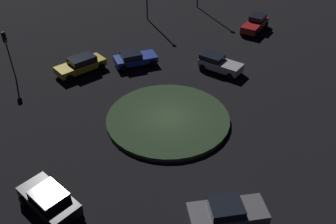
{
  "coord_description": "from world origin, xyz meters",
  "views": [
    {
      "loc": [
        9.54,
        -19.83,
        16.72
      ],
      "look_at": [
        0.0,
        0.0,
        0.78
      ],
      "focal_mm": 38.44,
      "sensor_mm": 36.0,
      "label": 1
    }
  ],
  "objects_px": {
    "car_red": "(255,24)",
    "traffic_light_west": "(7,46)",
    "car_blue": "(135,58)",
    "car_black": "(49,200)",
    "car_yellow": "(81,64)",
    "car_silver": "(219,63)",
    "car_grey": "(227,213)"
  },
  "relations": [
    {
      "from": "car_red",
      "to": "traffic_light_west",
      "type": "xyz_separation_m",
      "value": [
        -16.8,
        -20.12,
        2.35
      ]
    },
    {
      "from": "car_blue",
      "to": "car_yellow",
      "type": "height_order",
      "value": "car_yellow"
    },
    {
      "from": "car_silver",
      "to": "car_blue",
      "type": "xyz_separation_m",
      "value": [
        -7.64,
        -2.45,
        -0.03
      ]
    },
    {
      "from": "car_black",
      "to": "traffic_light_west",
      "type": "bearing_deg",
      "value": -22.37
    },
    {
      "from": "car_yellow",
      "to": "traffic_light_west",
      "type": "height_order",
      "value": "traffic_light_west"
    },
    {
      "from": "car_black",
      "to": "car_blue",
      "type": "relative_size",
      "value": 1.02
    },
    {
      "from": "car_blue",
      "to": "car_silver",
      "type": "bearing_deg",
      "value": -28.64
    },
    {
      "from": "car_red",
      "to": "car_yellow",
      "type": "xyz_separation_m",
      "value": [
        -12.07,
        -16.56,
        -0.03
      ]
    },
    {
      "from": "car_blue",
      "to": "car_black",
      "type": "bearing_deg",
      "value": -122.3
    },
    {
      "from": "car_grey",
      "to": "car_blue",
      "type": "bearing_deg",
      "value": -79.88
    },
    {
      "from": "car_black",
      "to": "car_silver",
      "type": "relative_size",
      "value": 1.01
    },
    {
      "from": "traffic_light_west",
      "to": "car_blue",
      "type": "bearing_deg",
      "value": 37.82
    },
    {
      "from": "car_silver",
      "to": "car_yellow",
      "type": "bearing_deg",
      "value": -143.27
    },
    {
      "from": "car_grey",
      "to": "traffic_light_west",
      "type": "height_order",
      "value": "traffic_light_west"
    },
    {
      "from": "car_grey",
      "to": "traffic_light_west",
      "type": "bearing_deg",
      "value": -51.9
    },
    {
      "from": "car_yellow",
      "to": "car_grey",
      "type": "bearing_deg",
      "value": -96.87
    },
    {
      "from": "car_black",
      "to": "car_yellow",
      "type": "height_order",
      "value": "car_yellow"
    },
    {
      "from": "car_blue",
      "to": "car_yellow",
      "type": "relative_size",
      "value": 0.85
    },
    {
      "from": "car_blue",
      "to": "car_red",
      "type": "relative_size",
      "value": 0.88
    },
    {
      "from": "car_red",
      "to": "traffic_light_west",
      "type": "height_order",
      "value": "traffic_light_west"
    },
    {
      "from": "car_grey",
      "to": "car_silver",
      "type": "distance_m",
      "value": 17.21
    },
    {
      "from": "car_blue",
      "to": "traffic_light_west",
      "type": "distance_m",
      "value": 11.22
    },
    {
      "from": "car_black",
      "to": "car_blue",
      "type": "xyz_separation_m",
      "value": [
        -4.31,
        17.13,
        -0.03
      ]
    },
    {
      "from": "car_grey",
      "to": "car_black",
      "type": "xyz_separation_m",
      "value": [
        -9.38,
        -3.47,
        -0.02
      ]
    },
    {
      "from": "car_black",
      "to": "car_grey",
      "type": "bearing_deg",
      "value": -143.46
    },
    {
      "from": "car_silver",
      "to": "car_yellow",
      "type": "relative_size",
      "value": 0.86
    },
    {
      "from": "car_red",
      "to": "car_yellow",
      "type": "height_order",
      "value": "car_red"
    },
    {
      "from": "car_black",
      "to": "traffic_light_west",
      "type": "relative_size",
      "value": 0.95
    },
    {
      "from": "car_yellow",
      "to": "traffic_light_west",
      "type": "bearing_deg",
      "value": 150.75
    },
    {
      "from": "car_grey",
      "to": "car_silver",
      "type": "height_order",
      "value": "car_grey"
    },
    {
      "from": "car_grey",
      "to": "car_silver",
      "type": "bearing_deg",
      "value": -104.35
    },
    {
      "from": "car_grey",
      "to": "car_red",
      "type": "bearing_deg",
      "value": -113.58
    }
  ]
}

